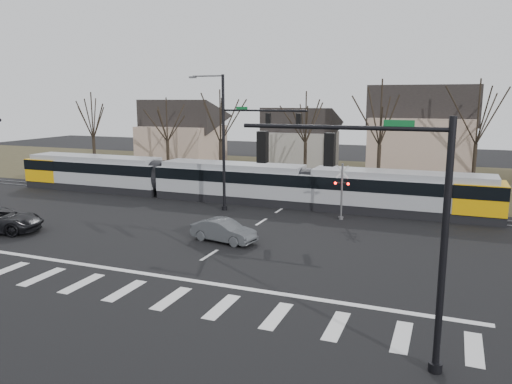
% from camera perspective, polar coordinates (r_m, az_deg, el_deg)
% --- Properties ---
extents(ground, '(140.00, 140.00, 0.00)m').
position_cam_1_polar(ground, '(26.07, -7.35, -8.43)').
color(ground, black).
extents(grass_verge, '(140.00, 28.00, 0.01)m').
position_cam_1_polar(grass_verge, '(55.49, 8.75, 1.79)').
color(grass_verge, '#38331E').
rests_on(grass_verge, ground).
extents(crosswalk, '(27.00, 2.60, 0.01)m').
position_cam_1_polar(crosswalk, '(22.88, -12.27, -11.36)').
color(crosswalk, silver).
rests_on(crosswalk, ground).
extents(stop_line, '(28.00, 0.35, 0.01)m').
position_cam_1_polar(stop_line, '(24.60, -9.40, -9.65)').
color(stop_line, silver).
rests_on(stop_line, ground).
extents(lane_dashes, '(0.18, 30.00, 0.01)m').
position_cam_1_polar(lane_dashes, '(40.29, 3.65, -1.48)').
color(lane_dashes, silver).
rests_on(lane_dashes, ground).
extents(rail_pair, '(90.00, 1.52, 0.06)m').
position_cam_1_polar(rail_pair, '(40.10, 3.57, -1.50)').
color(rail_pair, '#59595E').
rests_on(rail_pair, ground).
extents(tram, '(41.83, 3.11, 3.17)m').
position_cam_1_polar(tram, '(41.76, -2.93, 1.37)').
color(tram, gray).
rests_on(tram, ground).
extents(sedan, '(2.84, 4.58, 1.35)m').
position_cam_1_polar(sedan, '(30.02, -3.71, -4.43)').
color(sedan, '#484B4F').
rests_on(sedan, ground).
extents(signal_pole_near_right, '(6.72, 0.44, 8.00)m').
position_cam_1_polar(signal_pole_near_right, '(15.97, 14.17, -1.70)').
color(signal_pole_near_right, black).
rests_on(signal_pole_near_right, ground).
extents(signal_pole_far, '(9.28, 0.44, 10.20)m').
position_cam_1_polar(signal_pole_far, '(37.04, -1.49, 6.37)').
color(signal_pole_far, black).
rests_on(signal_pole_far, ground).
extents(rail_crossing_signal, '(1.08, 0.36, 4.00)m').
position_cam_1_polar(rail_crossing_signal, '(35.63, 9.76, -0.15)').
color(rail_crossing_signal, '#59595B').
rests_on(rail_crossing_signal, ground).
extents(tree_row, '(59.20, 7.20, 10.00)m').
position_cam_1_polar(tree_row, '(48.68, 9.63, 6.44)').
color(tree_row, black).
rests_on(tree_row, ground).
extents(house_a, '(9.72, 8.64, 8.60)m').
position_cam_1_polar(house_a, '(64.21, -8.52, 7.00)').
color(house_a, tan).
rests_on(house_a, ground).
extents(house_b, '(8.64, 7.56, 7.65)m').
position_cam_1_polar(house_b, '(60.14, 5.04, 6.36)').
color(house_b, gray).
rests_on(house_b, ground).
extents(house_c, '(10.80, 8.64, 10.10)m').
position_cam_1_polar(house_c, '(54.69, 18.43, 6.75)').
color(house_c, tan).
rests_on(house_c, ground).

